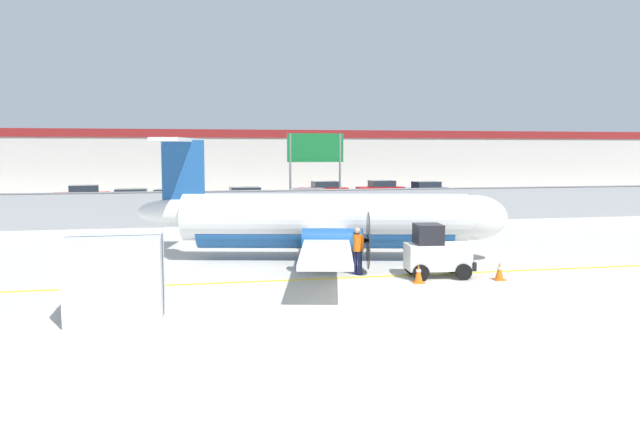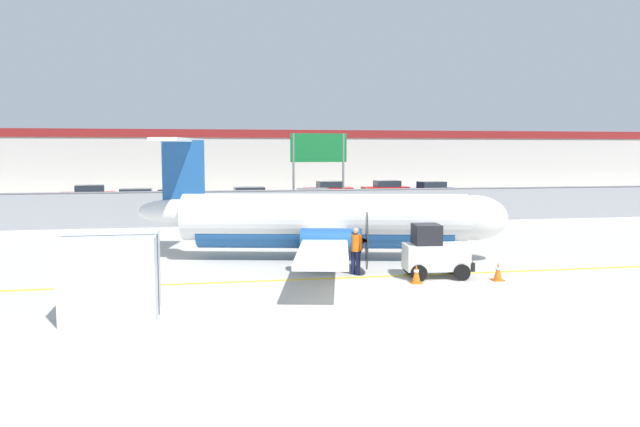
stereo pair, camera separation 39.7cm
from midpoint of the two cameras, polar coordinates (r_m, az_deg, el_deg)
The scene contains 20 objects.
ground_plane at distance 21.90m, azimuth 1.89°, elevation -5.89°, with size 140.00×140.00×0.01m.
perimeter_fence at distance 37.35m, azimuth -3.75°, elevation 0.68°, with size 98.00×0.10×2.10m.
parking_lot_strip at distance 48.82m, azimuth -5.54°, elevation 0.63°, with size 98.00×17.00×0.12m.
background_building at distance 67.05m, azimuth -7.19°, elevation 4.75°, with size 91.00×8.10×6.50m.
commuter_airplane at distance 25.18m, azimuth 0.61°, elevation -0.67°, with size 14.90×15.97×4.92m.
baggage_tug at distance 22.24m, azimuth 10.07°, elevation -3.57°, with size 2.42×1.57×1.88m.
ground_crew_worker at distance 22.34m, azimuth 2.94°, elevation -3.19°, with size 0.48×0.48×1.70m.
cargo_container at distance 17.52m, azimuth -18.77°, elevation -5.51°, with size 2.44×2.01×2.20m.
traffic_cone_near_left at distance 25.60m, azimuth 9.43°, elevation -3.56°, with size 0.36×0.36×0.64m.
traffic_cone_near_right at distance 22.30m, azimuth 15.60°, elevation -5.09°, with size 0.36×0.36×0.64m.
traffic_cone_far_left at distance 21.24m, azimuth 8.47°, elevation -5.47°, with size 0.36×0.36×0.64m.
parked_car_0 at distance 52.77m, azimuth -21.09°, elevation 1.56°, with size 4.39×2.44×1.58m.
parked_car_1 at distance 46.66m, azimuth -17.23°, elevation 1.18°, with size 4.24×2.08×1.58m.
parked_car_2 at distance 45.38m, azimuth -13.82°, elevation 1.15°, with size 4.38×2.40×1.58m.
parked_car_3 at distance 46.97m, azimuth -7.26°, elevation 1.43°, with size 4.29×2.20×1.58m.
parked_car_4 at distance 45.16m, azimuth -1.12°, elevation 1.30°, with size 4.25×2.10×1.58m.
parked_car_5 at distance 55.53m, azimuth 0.14°, elevation 2.14°, with size 4.30×2.22×1.58m.
parked_car_6 at distance 57.14m, azimuth 5.36°, elevation 2.22°, with size 4.29×2.19×1.58m.
parked_car_7 at distance 55.86m, azimuth 9.58°, elevation 2.08°, with size 4.38×2.41×1.58m.
highway_sign at distance 39.44m, azimuth -0.72°, elevation 5.36°, with size 3.60×0.14×5.50m.
Camera 1 is at (-5.13, -18.83, 4.44)m, focal length 35.00 mm.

